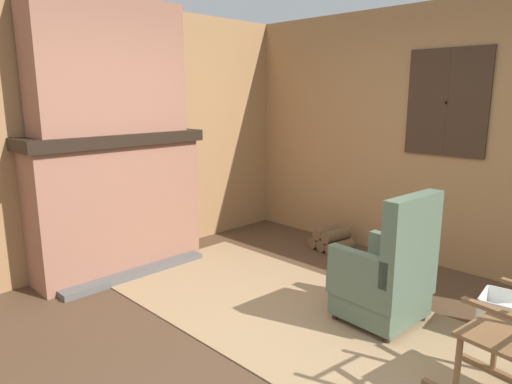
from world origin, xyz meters
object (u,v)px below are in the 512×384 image
(armchair, at_px, (387,277))
(firewood_stack, at_px, (331,240))
(oil_lamp_vase, at_px, (69,124))
(storage_case, at_px, (131,125))

(armchair, xyz_separation_m, firewood_stack, (-1.30, 1.12, -0.27))
(armchair, bearing_deg, firewood_stack, -36.86)
(oil_lamp_vase, distance_m, storage_case, 0.62)
(oil_lamp_vase, height_order, storage_case, oil_lamp_vase)
(armchair, relative_size, firewood_stack, 2.24)
(armchair, xyz_separation_m, storage_case, (-2.53, -0.65, 1.06))
(firewood_stack, height_order, storage_case, storage_case)
(armchair, height_order, storage_case, storage_case)
(oil_lamp_vase, xyz_separation_m, storage_case, (0.00, 0.62, -0.04))
(firewood_stack, xyz_separation_m, oil_lamp_vase, (-1.22, -2.39, 1.36))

